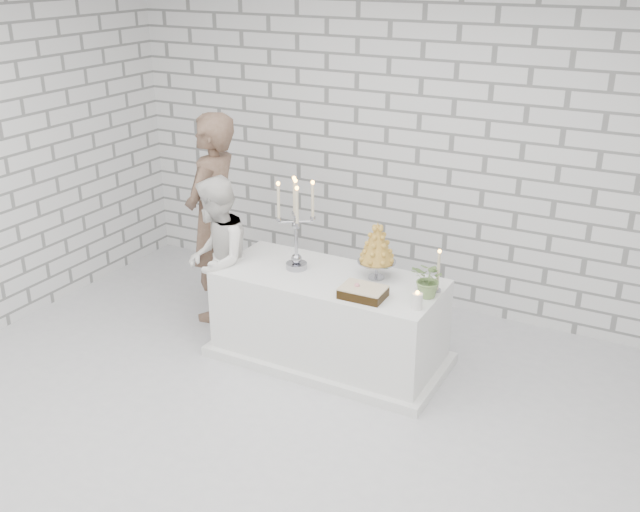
% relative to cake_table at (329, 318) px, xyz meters
% --- Properties ---
extents(ground, '(6.00, 5.00, 0.01)m').
position_rel_cake_table_xyz_m(ground, '(0.17, -1.10, -0.38)').
color(ground, silver).
rests_on(ground, ground).
extents(wall_back, '(6.00, 0.01, 3.00)m').
position_rel_cake_table_xyz_m(wall_back, '(0.17, 1.40, 1.12)').
color(wall_back, white).
rests_on(wall_back, ground).
extents(cake_table, '(1.80, 0.80, 0.75)m').
position_rel_cake_table_xyz_m(cake_table, '(0.00, 0.00, 0.00)').
color(cake_table, white).
rests_on(cake_table, ground).
extents(groom, '(0.54, 0.74, 1.89)m').
position_rel_cake_table_xyz_m(groom, '(-1.28, 0.24, 0.57)').
color(groom, brown).
rests_on(groom, ground).
extents(bride, '(0.78, 0.86, 1.44)m').
position_rel_cake_table_xyz_m(bride, '(-1.01, -0.10, 0.35)').
color(bride, white).
rests_on(bride, ground).
extents(candelabra, '(0.36, 0.36, 0.76)m').
position_rel_cake_table_xyz_m(candelabra, '(-0.31, 0.01, 0.75)').
color(candelabra, '#93939D').
rests_on(candelabra, cake_table).
extents(croquembouche, '(0.34, 0.34, 0.47)m').
position_rel_cake_table_xyz_m(croquembouche, '(0.34, 0.15, 0.61)').
color(croquembouche, olive).
rests_on(croquembouche, cake_table).
extents(chocolate_cake, '(0.33, 0.24, 0.08)m').
position_rel_cake_table_xyz_m(chocolate_cake, '(0.40, -0.22, 0.42)').
color(chocolate_cake, black).
rests_on(chocolate_cake, cake_table).
extents(pillar_candle, '(0.09, 0.09, 0.12)m').
position_rel_cake_table_xyz_m(pillar_candle, '(0.82, -0.21, 0.44)').
color(pillar_candle, white).
rests_on(pillar_candle, cake_table).
extents(extra_taper, '(0.07, 0.07, 0.32)m').
position_rel_cake_table_xyz_m(extra_taper, '(0.85, 0.14, 0.54)').
color(extra_taper, beige).
rests_on(extra_taper, cake_table).
extents(flowers, '(0.31, 0.28, 0.29)m').
position_rel_cake_table_xyz_m(flowers, '(0.83, 0.02, 0.52)').
color(flowers, '#537C46').
rests_on(flowers, cake_table).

